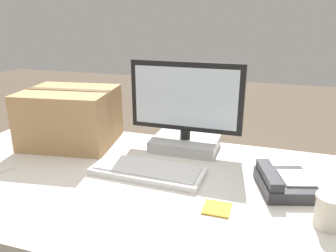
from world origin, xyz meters
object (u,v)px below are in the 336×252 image
Objects in this scene: keyboard at (148,171)px; monitor at (186,115)px; cardboard_box at (70,117)px; sticky_note_pad at (217,208)px; paper_cup_left at (329,211)px; desk_phone at (283,182)px.

monitor is at bearing 77.86° from keyboard.
cardboard_box reaches higher than sticky_note_pad.
monitor is at bearing 141.16° from paper_cup_left.
sticky_note_pad is (0.75, -0.36, -0.12)m from cardboard_box.
desk_phone reaches higher than keyboard.
sticky_note_pad is at bearing -63.33° from monitor.
desk_phone is 0.22m from paper_cup_left.
sticky_note_pad is at bearing -152.26° from desk_phone.
cardboard_box is at bearing 153.45° from desk_phone.
monitor is 5.90× the size of sticky_note_pad.
sticky_note_pad is at bearing -178.20° from paper_cup_left.
cardboard_box is at bearing -171.08° from monitor.
paper_cup_left is at bearing -11.84° from keyboard.
monitor reaches higher than desk_phone.
monitor is 0.32m from keyboard.
paper_cup_left is (0.12, -0.18, 0.02)m from desk_phone.
cardboard_box is at bearing 158.47° from keyboard.
keyboard reaches higher than sticky_note_pad.
paper_cup_left is at bearing 1.80° from sticky_note_pad.
sticky_note_pad is (0.29, -0.16, -0.01)m from keyboard.
cardboard_box reaches higher than keyboard.
cardboard_box is (-0.53, -0.08, -0.03)m from monitor.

